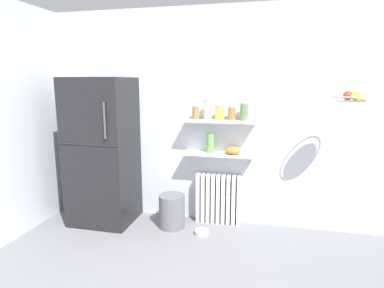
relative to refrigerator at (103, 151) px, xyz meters
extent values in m
cube|color=silver|center=(1.46, 0.38, 0.41)|extent=(7.04, 0.10, 2.60)
cube|color=black|center=(0.00, 0.00, 0.00)|extent=(0.74, 0.65, 1.78)
cube|color=#262628|center=(0.00, -0.33, 0.15)|extent=(0.73, 0.01, 0.01)
cylinder|color=#4C4C51|center=(0.24, -0.35, 0.43)|extent=(0.02, 0.02, 0.40)
cube|color=white|center=(1.16, 0.25, -0.58)|extent=(0.04, 0.12, 0.62)
cube|color=white|center=(1.22, 0.25, -0.58)|extent=(0.04, 0.12, 0.62)
cube|color=white|center=(1.28, 0.25, -0.58)|extent=(0.04, 0.12, 0.62)
cube|color=white|center=(1.34, 0.25, -0.58)|extent=(0.04, 0.12, 0.62)
cube|color=white|center=(1.41, 0.25, -0.58)|extent=(0.04, 0.12, 0.62)
cube|color=white|center=(1.47, 0.25, -0.58)|extent=(0.04, 0.12, 0.62)
cube|color=white|center=(1.53, 0.25, -0.58)|extent=(0.04, 0.12, 0.62)
cube|color=white|center=(1.60, 0.25, -0.58)|extent=(0.04, 0.12, 0.62)
cube|color=white|center=(1.66, 0.25, -0.58)|extent=(0.04, 0.12, 0.62)
cube|color=white|center=(1.41, 0.22, -0.01)|extent=(0.85, 0.22, 0.02)
cube|color=white|center=(1.41, 0.22, 0.39)|extent=(0.85, 0.22, 0.02)
cylinder|color=olive|center=(1.12, 0.22, 0.47)|extent=(0.08, 0.08, 0.15)
cylinder|color=gray|center=(1.12, 0.22, 0.56)|extent=(0.07, 0.07, 0.02)
cylinder|color=silver|center=(1.27, 0.22, 0.51)|extent=(0.09, 0.09, 0.22)
cylinder|color=gray|center=(1.27, 0.22, 0.63)|extent=(0.08, 0.08, 0.02)
cylinder|color=yellow|center=(1.41, 0.22, 0.48)|extent=(0.10, 0.10, 0.15)
cylinder|color=gray|center=(1.41, 0.22, 0.56)|extent=(0.09, 0.09, 0.02)
cylinder|color=olive|center=(1.55, 0.22, 0.47)|extent=(0.08, 0.08, 0.14)
cylinder|color=gray|center=(1.55, 0.22, 0.55)|extent=(0.08, 0.08, 0.02)
cylinder|color=#5B7F4C|center=(1.69, 0.22, 0.50)|extent=(0.09, 0.09, 0.19)
cylinder|color=gray|center=(1.69, 0.22, 0.60)|extent=(0.08, 0.08, 0.02)
cylinder|color=#66A84C|center=(1.31, 0.22, 0.12)|extent=(0.09, 0.09, 0.24)
ellipsoid|color=orange|center=(1.58, 0.22, 0.05)|extent=(0.19, 0.19, 0.09)
cylinder|color=slate|center=(0.88, -0.01, -0.69)|extent=(0.31, 0.31, 0.40)
cylinder|color=#B7B7BC|center=(1.27, -0.11, -0.87)|extent=(0.16, 0.16, 0.05)
torus|color=#B2B2B7|center=(2.73, -0.11, 0.70)|extent=(0.33, 0.33, 0.01)
cylinder|color=#A8A8AD|center=(2.73, -0.11, 0.66)|extent=(0.27, 0.27, 0.01)
sphere|color=gold|center=(2.77, -0.11, 0.71)|extent=(0.09, 0.09, 0.09)
sphere|color=red|center=(2.70, -0.11, 0.71)|extent=(0.09, 0.09, 0.09)
ellipsoid|color=yellow|center=(2.77, -0.14, 0.69)|extent=(0.18, 0.07, 0.08)
camera|label=1|loc=(1.97, -3.50, 0.84)|focal=30.09mm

